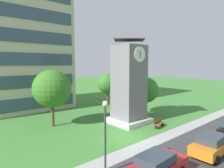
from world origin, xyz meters
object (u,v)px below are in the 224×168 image
object	(u,v)px
parked_car_orange	(212,144)
tree_near_tower	(52,89)
parked_car_red	(157,166)
tree_by_building	(146,90)
tree_streetside	(107,84)
street_lamp	(105,128)
clock_tower	(129,82)
park_bench	(159,123)

from	to	relation	value
parked_car_orange	tree_near_tower	bearing A→B (deg)	113.34
parked_car_red	parked_car_orange	world-z (taller)	same
tree_by_building	parked_car_red	bearing A→B (deg)	-138.17
parked_car_red	tree_streetside	bearing A→B (deg)	58.44
street_lamp	parked_car_red	size ratio (longest dim) A/B	1.06
clock_tower	street_lamp	distance (m)	11.93
tree_near_tower	tree_streetside	bearing A→B (deg)	20.82
street_lamp	parked_car_red	distance (m)	4.07
street_lamp	tree_streetside	xyz separation A→B (m)	(13.83, 16.48, 0.76)
park_bench	parked_car_orange	xyz separation A→B (m)	(-2.47, -6.90, 0.40)
clock_tower	tree_streetside	size ratio (longest dim) A/B	2.02
tree_by_building	tree_near_tower	bearing A→B (deg)	166.88
park_bench	tree_by_building	size ratio (longest dim) A/B	0.35
park_bench	tree_near_tower	size ratio (longest dim) A/B	0.28
clock_tower	tree_streetside	world-z (taller)	clock_tower
clock_tower	tree_by_building	world-z (taller)	clock_tower
tree_near_tower	street_lamp	bearing A→B (deg)	-97.86
street_lamp	parked_car_orange	size ratio (longest dim) A/B	1.05
street_lamp	parked_car_orange	bearing A→B (deg)	-23.07
tree_near_tower	tree_by_building	bearing A→B (deg)	-13.12
street_lamp	parked_car_orange	world-z (taller)	street_lamp
street_lamp	parked_car_orange	distance (m)	9.26
parked_car_orange	clock_tower	bearing A→B (deg)	83.62
park_bench	tree_streetside	world-z (taller)	tree_streetside
street_lamp	tree_by_building	size ratio (longest dim) A/B	0.92
tree_by_building	tree_streetside	distance (m)	7.79
tree_near_tower	parked_car_red	bearing A→B (deg)	-88.31
tree_near_tower	tree_streetside	size ratio (longest dim) A/B	1.19
tree_near_tower	parked_car_orange	xyz separation A→B (m)	(6.63, -15.36, -3.62)
clock_tower	parked_car_red	size ratio (longest dim) A/B	2.45
parked_car_red	tree_by_building	bearing A→B (deg)	41.83
tree_by_building	clock_tower	bearing A→B (deg)	-162.07
street_lamp	parked_car_orange	xyz separation A→B (m)	(8.26, -3.52, -2.28)
tree_near_tower	parked_car_red	xyz separation A→B (m)	(0.43, -14.51, -3.62)
parked_car_red	park_bench	bearing A→B (deg)	34.97
street_lamp	tree_by_building	xyz separation A→B (m)	(14.84, 8.76, 0.32)
parked_car_red	parked_car_orange	distance (m)	6.25
street_lamp	tree_near_tower	size ratio (longest dim) A/B	0.74
park_bench	tree_by_building	bearing A→B (deg)	52.60
park_bench	street_lamp	world-z (taller)	street_lamp
clock_tower	tree_streetside	xyz separation A→B (m)	(4.39, 9.46, -1.24)
clock_tower	street_lamp	world-z (taller)	clock_tower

